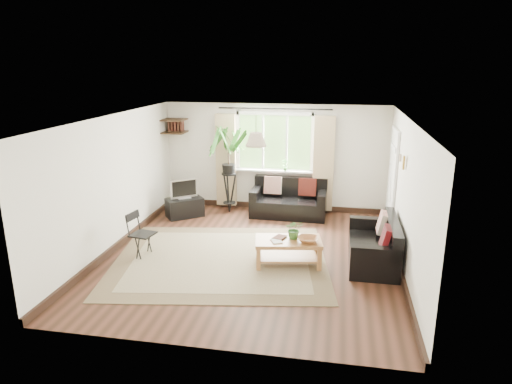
% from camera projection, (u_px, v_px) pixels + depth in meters
% --- Properties ---
extents(floor, '(5.50, 5.50, 0.00)m').
position_uv_depth(floor, '(252.00, 256.00, 8.01)').
color(floor, black).
rests_on(floor, ground).
extents(ceiling, '(5.50, 5.50, 0.00)m').
position_uv_depth(ceiling, '(252.00, 118.00, 7.35)').
color(ceiling, white).
rests_on(ceiling, floor).
extents(wall_back, '(5.00, 0.02, 2.40)m').
position_uv_depth(wall_back, '(275.00, 158.00, 10.28)').
color(wall_back, silver).
rests_on(wall_back, floor).
extents(wall_front, '(5.00, 0.02, 2.40)m').
position_uv_depth(wall_front, '(205.00, 255.00, 5.08)').
color(wall_front, silver).
rests_on(wall_front, floor).
extents(wall_left, '(0.02, 5.50, 2.40)m').
position_uv_depth(wall_left, '(114.00, 183.00, 8.11)').
color(wall_left, silver).
rests_on(wall_left, floor).
extents(wall_right, '(0.02, 5.50, 2.40)m').
position_uv_depth(wall_right, '(406.00, 197.00, 7.25)').
color(wall_right, silver).
rests_on(wall_right, floor).
extents(rug, '(4.02, 3.60, 0.02)m').
position_uv_depth(rug, '(221.00, 259.00, 7.83)').
color(rug, beige).
rests_on(rug, floor).
extents(window, '(2.50, 0.16, 2.16)m').
position_uv_depth(window, '(275.00, 142.00, 10.15)').
color(window, white).
rests_on(window, wall_back).
extents(door, '(0.06, 0.96, 2.06)m').
position_uv_depth(door, '(392.00, 183.00, 8.91)').
color(door, silver).
rests_on(door, wall_right).
extents(corner_shelf, '(0.50, 0.50, 0.34)m').
position_uv_depth(corner_shelf, '(174.00, 126.00, 10.24)').
color(corner_shelf, black).
rests_on(corner_shelf, wall_back).
extents(pendant_lamp, '(0.36, 0.36, 0.54)m').
position_uv_depth(pendant_lamp, '(256.00, 136.00, 7.82)').
color(pendant_lamp, beige).
rests_on(pendant_lamp, ceiling).
extents(wall_sconce, '(0.12, 0.12, 0.28)m').
position_uv_depth(wall_sconce, '(402.00, 160.00, 7.39)').
color(wall_sconce, beige).
rests_on(wall_sconce, wall_right).
extents(sofa_back, '(1.65, 0.85, 0.77)m').
position_uv_depth(sofa_back, '(289.00, 199.00, 9.99)').
color(sofa_back, black).
rests_on(sofa_back, floor).
extents(sofa_right, '(1.55, 0.78, 0.73)m').
position_uv_depth(sofa_right, '(373.00, 242.00, 7.63)').
color(sofa_right, black).
rests_on(sofa_right, floor).
extents(coffee_table, '(1.17, 0.77, 0.44)m').
position_uv_depth(coffee_table, '(288.00, 252.00, 7.60)').
color(coffee_table, brown).
rests_on(coffee_table, floor).
extents(table_plant, '(0.31, 0.28, 0.33)m').
position_uv_depth(table_plant, '(294.00, 229.00, 7.54)').
color(table_plant, '#386C2B').
rests_on(table_plant, coffee_table).
extents(bowl, '(0.35, 0.35, 0.08)m').
position_uv_depth(bowl, '(308.00, 240.00, 7.43)').
color(bowl, '#9D6236').
rests_on(bowl, coffee_table).
extents(book_a, '(0.23, 0.26, 0.02)m').
position_uv_depth(book_a, '(272.00, 241.00, 7.44)').
color(book_a, white).
rests_on(book_a, coffee_table).
extents(book_b, '(0.25, 0.28, 0.02)m').
position_uv_depth(book_b, '(275.00, 236.00, 7.65)').
color(book_b, '#4E2B1F').
rests_on(book_b, coffee_table).
extents(tv_stand, '(0.87, 0.82, 0.41)m').
position_uv_depth(tv_stand, '(185.00, 207.00, 9.98)').
color(tv_stand, black).
rests_on(tv_stand, floor).
extents(tv, '(0.59, 0.52, 0.45)m').
position_uv_depth(tv, '(184.00, 188.00, 9.86)').
color(tv, '#A5A5AA').
rests_on(tv, tv_stand).
extents(palm_stand, '(0.79, 0.79, 1.94)m').
position_uv_depth(palm_stand, '(229.00, 170.00, 10.09)').
color(palm_stand, black).
rests_on(palm_stand, floor).
extents(folding_chair, '(0.47, 0.47, 0.78)m').
position_uv_depth(folding_chair, '(143.00, 235.00, 7.88)').
color(folding_chair, black).
rests_on(folding_chair, floor).
extents(sill_plant, '(0.14, 0.10, 0.27)m').
position_uv_depth(sill_plant, '(285.00, 165.00, 10.16)').
color(sill_plant, '#2D6023').
rests_on(sill_plant, window).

